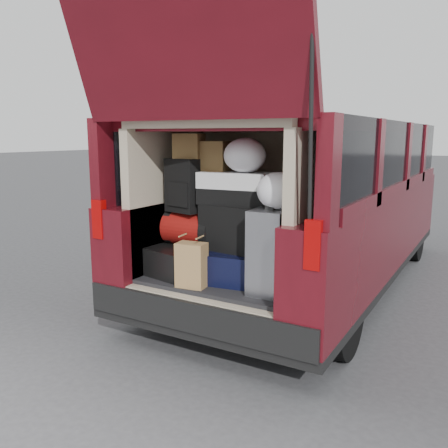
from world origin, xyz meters
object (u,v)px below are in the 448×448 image
Objects in this scene: red_duffel at (191,228)px; twotone_duffel at (236,188)px; black_soft_case at (235,227)px; backpack at (185,185)px; black_hardshell at (183,259)px; silver_roller at (273,251)px; navy_hardshell at (233,264)px; kraft_bag at (192,265)px.

twotone_duffel is at bearing 3.55° from red_duffel.
black_soft_case is 0.89× the size of twotone_duffel.
red_duffel is 0.35m from backpack.
black_hardshell is 1.14× the size of black_soft_case.
silver_roller reaches higher than black_hardshell.
navy_hardshell is at bearing 16.52° from backpack.
backpack reaches higher than black_hardshell.
black_hardshell is 1.05× the size of navy_hardshell.
black_hardshell is at bearing 126.52° from kraft_bag.
navy_hardshell is 1.24× the size of red_duffel.
black_hardshell is 0.60m from backpack.
backpack reaches higher than silver_roller.
silver_roller is at bearing -25.62° from navy_hardshell.
kraft_bag is 0.67m from backpack.
kraft_bag is at bearing -34.24° from black_hardshell.
red_duffel is 0.78× the size of twotone_duffel.
kraft_bag is (0.27, -0.28, 0.05)m from black_hardshell.
kraft_bag is 0.78× the size of red_duffel.
black_soft_case reaches higher than red_duffel.
backpack is 0.43m from twotone_duffel.
kraft_bag is at bearing -119.38° from twotone_duffel.
navy_hardshell is 0.59m from twotone_duffel.
backpack is (0.02, 0.02, 0.60)m from black_hardshell.
twotone_duffel is at bearing 22.03° from backpack.
twotone_duffel is at bearing 75.28° from navy_hardshell.
black_hardshell is at bearing -173.43° from twotone_duffel.
black_soft_case is (0.45, 0.06, 0.30)m from black_hardshell.
navy_hardshell is 1.59× the size of kraft_bag.
black_hardshell is 1.31× the size of red_duffel.
silver_roller is 0.59m from twotone_duffel.
red_duffel is at bearing 64.41° from backpack.
black_soft_case is at bearing -1.50° from red_duffel.
black_hardshell is 0.26m from red_duffel.
backpack reaches higher than navy_hardshell.
kraft_bag is 0.68m from twotone_duffel.
red_duffel reaches higher than black_hardshell.
black_hardshell is at bearing -167.95° from black_soft_case.
twotone_duffel reaches higher than red_duffel.
black_hardshell is at bearing 173.92° from silver_roller.
navy_hardshell is 1.25× the size of backpack.
black_soft_case is at bearing 54.97° from kraft_bag.
silver_roller is 1.23× the size of black_soft_case.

